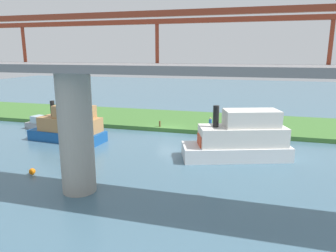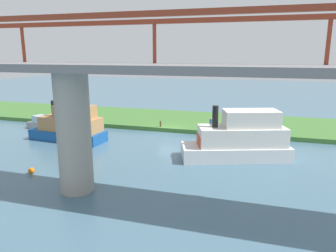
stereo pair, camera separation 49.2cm
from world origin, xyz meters
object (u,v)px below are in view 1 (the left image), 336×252
(person_on_bank, at_px, (210,123))
(riverboat_paddlewheel, at_px, (240,139))
(pontoon_yellow, at_px, (69,127))
(mooring_post, at_px, (160,124))
(motorboat_white, at_px, (43,125))
(marker_buoy, at_px, (32,171))
(bridge_pylon, at_px, (76,134))

(person_on_bank, height_order, riverboat_paddlewheel, riverboat_paddlewheel)
(person_on_bank, relative_size, pontoon_yellow, 0.16)
(mooring_post, height_order, motorboat_white, motorboat_white)
(person_on_bank, bearing_deg, pontoon_yellow, 28.48)
(motorboat_white, bearing_deg, pontoon_yellow, 148.98)
(pontoon_yellow, distance_m, marker_buoy, 9.88)
(pontoon_yellow, distance_m, motorboat_white, 7.35)
(motorboat_white, bearing_deg, bridge_pylon, 133.59)
(person_on_bank, xyz_separation_m, marker_buoy, (11.57, 17.13, -0.95))
(motorboat_white, height_order, marker_buoy, motorboat_white)
(person_on_bank, xyz_separation_m, pontoon_yellow, (14.22, 7.71, 0.40))
(bridge_pylon, xyz_separation_m, riverboat_paddlewheel, (-10.26, -10.16, -2.31))
(riverboat_paddlewheel, xyz_separation_m, pontoon_yellow, (18.14, -0.93, -0.21))
(mooring_post, distance_m, motorboat_white, 14.72)
(mooring_post, bearing_deg, person_on_bank, -174.72)
(mooring_post, relative_size, motorboat_white, 0.14)
(mooring_post, distance_m, pontoon_yellow, 10.81)
(mooring_post, bearing_deg, motorboat_white, 13.33)
(bridge_pylon, xyz_separation_m, person_on_bank, (-6.33, -18.80, -2.91))
(bridge_pylon, height_order, person_on_bank, bridge_pylon)
(bridge_pylon, distance_m, marker_buoy, 6.71)
(bridge_pylon, xyz_separation_m, marker_buoy, (5.23, -1.66, -3.86))
(person_on_bank, distance_m, motorboat_white, 20.85)
(bridge_pylon, distance_m, riverboat_paddlewheel, 14.62)
(person_on_bank, relative_size, motorboat_white, 0.26)
(riverboat_paddlewheel, distance_m, motorboat_white, 24.86)
(person_on_bank, xyz_separation_m, mooring_post, (6.14, 0.57, -0.34))
(pontoon_yellow, height_order, marker_buoy, pontoon_yellow)
(person_on_bank, relative_size, riverboat_paddlewheel, 0.14)
(bridge_pylon, xyz_separation_m, mooring_post, (-0.19, -18.23, -3.26))
(motorboat_white, bearing_deg, riverboat_paddlewheel, 169.13)
(person_on_bank, bearing_deg, motorboat_white, 10.96)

